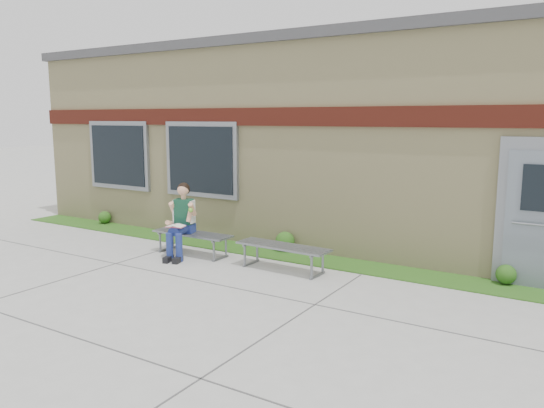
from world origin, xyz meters
The scene contains 9 objects.
ground centered at (0.00, 0.00, 0.00)m, with size 80.00×80.00×0.00m, color #9E9E99.
grass_strip centered at (0.00, 2.60, 0.01)m, with size 16.00×0.80×0.02m, color #1A5015.
school_building centered at (0.00, 5.99, 2.10)m, with size 16.20×6.22×4.20m.
bench_left centered at (-2.25, 1.72, 0.33)m, with size 1.64×0.46×0.43m.
bench_right centered at (-0.25, 1.72, 0.34)m, with size 1.70×0.53×0.44m.
girl centered at (-2.33, 1.52, 0.70)m, with size 0.61×0.90×1.38m.
shrub_west centered at (-5.99, 2.85, 0.17)m, with size 0.30×0.30×0.30m, color #1A5015.
shrub_mid centered at (-0.87, 2.85, 0.21)m, with size 0.37×0.37×0.37m, color #1A5015.
shrub_east centered at (3.12, 2.85, 0.17)m, with size 0.31×0.31×0.31m, color #1A5015.
Camera 1 is at (4.21, -5.83, 2.58)m, focal length 35.00 mm.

